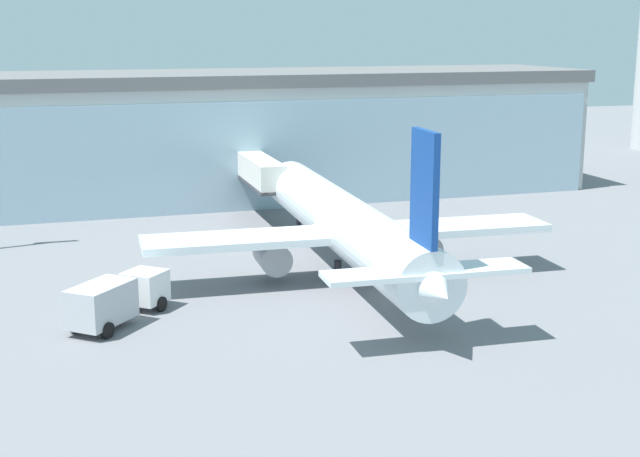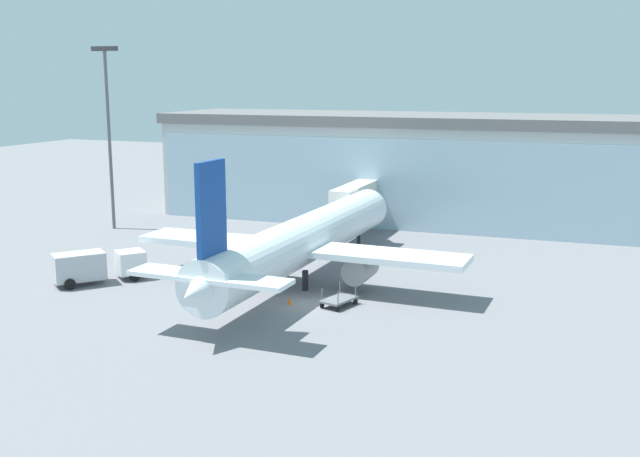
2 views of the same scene
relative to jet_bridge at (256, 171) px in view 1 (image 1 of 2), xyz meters
name	(u,v)px [view 1 (image 1 of 2)]	position (x,y,z in m)	size (l,w,h in m)	color
ground	(415,294)	(4.67, -26.27, -4.17)	(240.00, 240.00, 0.00)	slate
terminal_building	(278,133)	(4.67, 10.87, 2.03)	(63.57, 17.75, 12.41)	#B1B1B1
jet_bridge	(256,171)	(0.00, 0.00, 0.00)	(2.32, 13.61, 5.54)	silver
airplane	(346,225)	(1.80, -20.77, -0.69)	(27.77, 36.18, 11.50)	white
catering_truck	(116,298)	(-13.98, -26.93, -2.71)	(6.37, 7.01, 2.65)	silver
baggage_cart	(444,282)	(6.85, -25.88, -3.67)	(2.32, 3.14, 1.50)	slate
safety_cone_nose	(397,293)	(3.25, -26.77, -3.90)	(0.36, 0.36, 0.55)	orange
safety_cone_wingtip	(115,299)	(-13.90, -22.99, -3.90)	(0.36, 0.36, 0.55)	orange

